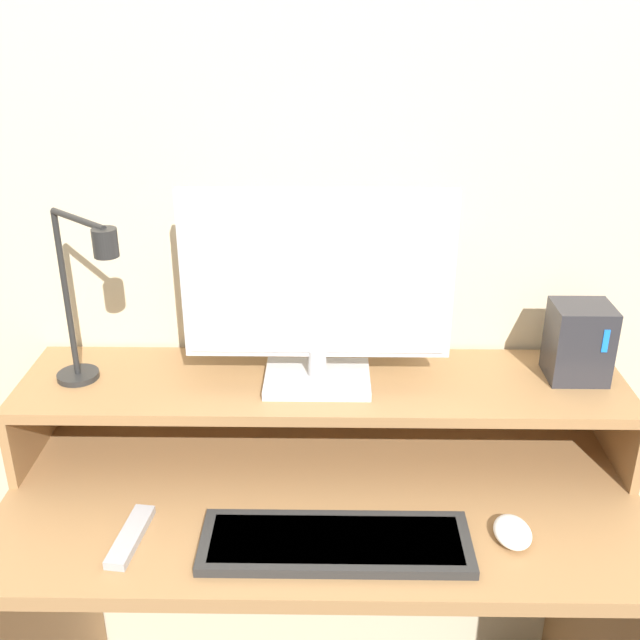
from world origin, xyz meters
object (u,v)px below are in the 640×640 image
at_px(monitor, 317,288).
at_px(router_dock, 579,342).
at_px(keyboard, 336,542).
at_px(desk_lamp, 85,299).
at_px(remote_control, 131,536).
at_px(mouse, 512,532).

relative_size(monitor, router_dock, 3.29).
xyz_separation_m(router_dock, keyboard, (-0.49, -0.32, -0.24)).
bearing_deg(keyboard, router_dock, 33.43).
height_order(desk_lamp, remote_control, desk_lamp).
height_order(desk_lamp, mouse, desk_lamp).
distance_m(router_dock, remote_control, 0.93).
distance_m(desk_lamp, remote_control, 0.44).
bearing_deg(monitor, keyboard, -82.75).
relative_size(monitor, remote_control, 3.24).
relative_size(desk_lamp, keyboard, 0.75).
bearing_deg(desk_lamp, router_dock, 4.06).
bearing_deg(monitor, desk_lamp, -175.17).
distance_m(keyboard, mouse, 0.31).
height_order(keyboard, remote_control, keyboard).
height_order(desk_lamp, keyboard, desk_lamp).
relative_size(router_dock, mouse, 1.71).
bearing_deg(desk_lamp, mouse, -16.13).
bearing_deg(desk_lamp, monitor, 4.83).
height_order(mouse, remote_control, mouse).
bearing_deg(mouse, keyboard, -175.22).
distance_m(desk_lamp, keyboard, 0.64).
bearing_deg(mouse, desk_lamp, 163.87).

